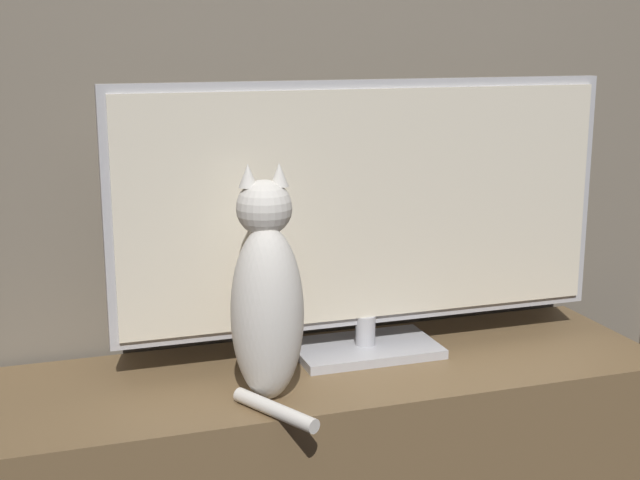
{
  "coord_description": "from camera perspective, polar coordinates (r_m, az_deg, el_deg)",
  "views": [
    {
      "loc": [
        -0.57,
        -0.73,
        1.15
      ],
      "look_at": [
        -0.02,
        0.93,
        0.74
      ],
      "focal_mm": 50.0,
      "sensor_mm": 36.0,
      "label": 1
    }
  ],
  "objects": [
    {
      "name": "cat",
      "position": [
        1.71,
        -3.43,
        -3.74
      ],
      "size": [
        0.16,
        0.27,
        0.46
      ],
      "rotation": [
        0.0,
        0.0,
        -0.13
      ],
      "color": "silver",
      "rests_on": "tv_stand"
    },
    {
      "name": "tv",
      "position": [
        1.92,
        2.98,
        1.67
      ],
      "size": [
        1.11,
        0.19,
        0.6
      ],
      "color": "#B7B7BC",
      "rests_on": "tv_stand"
    },
    {
      "name": "tv_stand",
      "position": [
        2.01,
        0.18,
        -14.2
      ],
      "size": [
        1.48,
        0.45,
        0.45
      ],
      "color": "brown",
      "rests_on": "ground_plane"
    }
  ]
}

